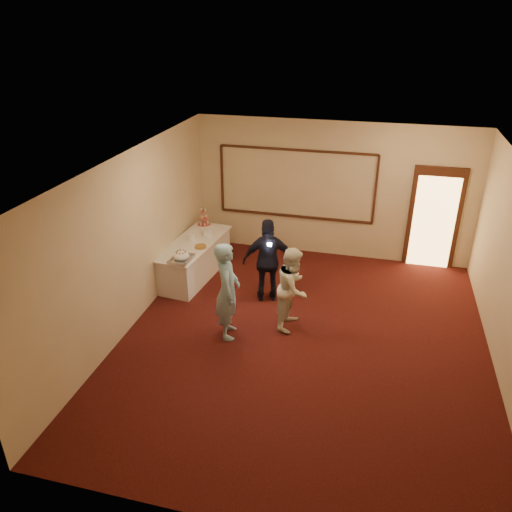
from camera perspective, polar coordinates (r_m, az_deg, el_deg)
The scene contains 14 objects.
floor at distance 8.55m, azimuth 5.42°, elevation -9.62°, with size 7.00×7.00×0.00m, color black.
room_walls at distance 7.56m, azimuth 6.06°, elevation 2.95°, with size 6.04×7.04×3.02m.
wall_molding at distance 11.04m, azimuth 4.61°, elevation 8.20°, with size 3.45×0.04×1.55m.
doorway at distance 11.12m, azimuth 19.66°, elevation 4.02°, with size 1.05×0.07×2.20m.
buffet_table at distance 10.39m, azimuth -7.08°, elevation -0.33°, with size 1.05×2.21×0.77m.
pavlova_tray at distance 9.44m, azimuth -8.55°, elevation -0.12°, with size 0.38×0.54×0.19m.
cupcake_stand at distance 11.01m, azimuth -5.99°, elevation 4.30°, with size 0.28×0.28×0.41m.
plate_stack_a at distance 10.29m, azimuth -7.40°, elevation 2.19°, with size 0.18×0.18×0.15m.
plate_stack_b at distance 10.44m, azimuth -5.47°, elevation 2.72°, with size 0.21×0.21×0.17m.
tart at distance 9.94m, azimuth -6.35°, elevation 1.04°, with size 0.27×0.27×0.05m.
man at distance 8.23m, azimuth -3.28°, elevation -3.99°, with size 0.62×0.41×1.71m, color #88B9D1.
woman at distance 8.55m, azimuth 4.26°, elevation -3.67°, with size 0.72×0.56×1.49m, color #EDE9CE.
guest at distance 9.27m, azimuth 1.43°, elevation -0.55°, with size 0.96×0.40×1.64m, color black.
camera_flash at distance 8.89m, azimuth 1.55°, elevation 1.33°, with size 0.07×0.04×0.05m, color white.
Camera 1 is at (0.93, -6.89, 4.98)m, focal length 35.00 mm.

